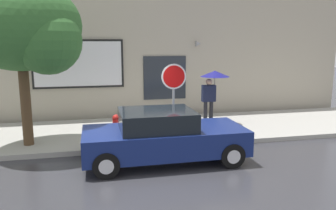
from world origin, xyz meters
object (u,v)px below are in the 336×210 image
object	(u,v)px
fire_hydrant	(116,128)
pedestrian_with_umbrella	(213,81)
parked_car	(163,137)
stop_sign	(174,87)
street_tree	(25,29)

from	to	relation	value
fire_hydrant	pedestrian_with_umbrella	size ratio (longest dim) A/B	0.42
parked_car	stop_sign	bearing A→B (deg)	65.32
street_tree	pedestrian_with_umbrella	bearing A→B (deg)	12.45
parked_car	fire_hydrant	size ratio (longest dim) A/B	5.14
fire_hydrant	pedestrian_with_umbrella	distance (m)	4.08
fire_hydrant	stop_sign	world-z (taller)	stop_sign
street_tree	parked_car	bearing A→B (deg)	-26.93
stop_sign	fire_hydrant	bearing A→B (deg)	166.84
parked_car	street_tree	distance (m)	4.87
pedestrian_with_umbrella	parked_car	bearing A→B (deg)	-128.89
fire_hydrant	pedestrian_with_umbrella	xyz separation A→B (m)	(3.64, 1.40, 1.20)
pedestrian_with_umbrella	street_tree	distance (m)	6.45
pedestrian_with_umbrella	street_tree	size ratio (longest dim) A/B	0.42
pedestrian_with_umbrella	street_tree	world-z (taller)	street_tree
pedestrian_with_umbrella	street_tree	bearing A→B (deg)	-167.55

